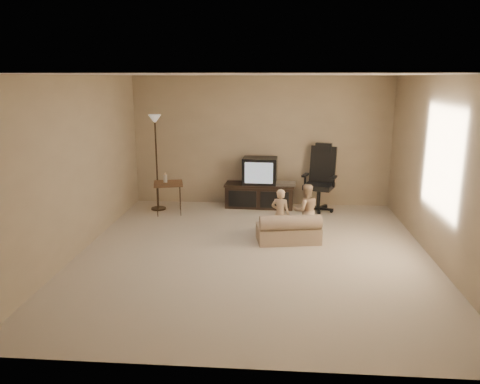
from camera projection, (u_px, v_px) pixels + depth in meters
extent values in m
plane|color=#BDAE96|center=(254.00, 253.00, 6.73)|extent=(5.50, 5.50, 0.00)
plane|color=silver|center=(255.00, 75.00, 6.13)|extent=(5.50, 5.50, 0.00)
plane|color=tan|center=(261.00, 141.00, 9.10)|extent=(5.00, 0.00, 5.00)
plane|color=tan|center=(238.00, 232.00, 3.77)|extent=(5.00, 0.00, 5.00)
plane|color=tan|center=(78.00, 165.00, 6.62)|extent=(0.00, 5.50, 5.50)
plane|color=tan|center=(441.00, 171.00, 6.25)|extent=(0.00, 5.50, 5.50)
cube|color=black|center=(260.00, 196.00, 9.09)|extent=(1.32, 0.53, 0.42)
cube|color=black|center=(260.00, 185.00, 9.04)|extent=(1.36, 0.57, 0.04)
cube|color=black|center=(242.00, 199.00, 8.90)|extent=(0.54, 0.05, 0.31)
cube|color=black|center=(274.00, 200.00, 8.83)|extent=(0.54, 0.05, 0.31)
cube|color=black|center=(260.00, 171.00, 8.99)|extent=(0.67, 0.50, 0.51)
cube|color=silver|center=(259.00, 173.00, 8.76)|extent=(0.53, 0.04, 0.40)
cube|color=#AFAFB1|center=(286.00, 184.00, 8.92)|extent=(0.38, 0.28, 0.06)
cylinder|color=black|center=(318.00, 198.00, 8.79)|extent=(0.07, 0.07, 0.40)
cube|color=black|center=(319.00, 186.00, 8.74)|extent=(0.64, 0.64, 0.09)
cube|color=black|center=(323.00, 165.00, 8.86)|extent=(0.51, 0.33, 0.71)
cube|color=black|center=(324.00, 147.00, 8.79)|extent=(0.32, 0.19, 0.16)
cube|color=black|center=(305.00, 175.00, 8.80)|extent=(0.16, 0.29, 0.04)
cube|color=black|center=(334.00, 178.00, 8.59)|extent=(0.16, 0.29, 0.04)
cube|color=brown|center=(168.00, 184.00, 8.60)|extent=(0.62, 0.62, 0.03)
cylinder|color=#302215|center=(157.00, 202.00, 8.43)|extent=(0.01, 0.01, 0.57)
cylinder|color=#302215|center=(180.00, 201.00, 8.49)|extent=(0.01, 0.01, 0.57)
cylinder|color=#302215|center=(158.00, 196.00, 8.83)|extent=(0.01, 0.01, 0.57)
cylinder|color=#302215|center=(180.00, 195.00, 8.89)|extent=(0.01, 0.01, 0.57)
cylinder|color=beige|center=(165.00, 179.00, 8.61)|extent=(0.07, 0.07, 0.15)
cone|color=beige|center=(165.00, 173.00, 8.58)|extent=(0.06, 0.06, 0.05)
cylinder|color=#302215|center=(159.00, 208.00, 8.97)|extent=(0.28, 0.28, 0.03)
cylinder|color=#302215|center=(157.00, 165.00, 8.77)|extent=(0.03, 0.03, 1.70)
cone|color=beige|center=(155.00, 119.00, 8.56)|extent=(0.24, 0.24, 0.16)
cube|color=tan|center=(288.00, 233.00, 7.21)|extent=(1.02, 0.66, 0.25)
cylinder|color=tan|center=(291.00, 223.00, 6.99)|extent=(0.95, 0.38, 0.23)
imported|color=tan|center=(280.00, 214.00, 7.26)|extent=(0.34, 0.29, 0.80)
imported|color=tan|center=(306.00, 211.00, 7.35)|extent=(0.45, 0.30, 0.85)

